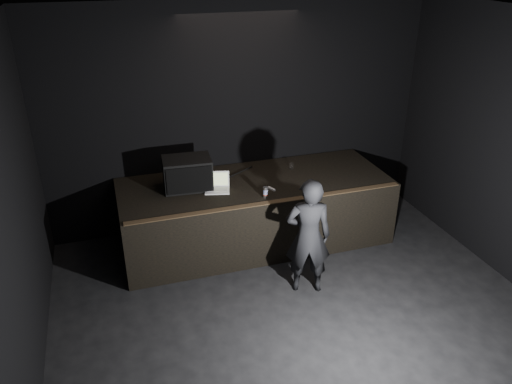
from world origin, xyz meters
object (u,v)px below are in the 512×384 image
at_px(person, 308,236).
at_px(beer_can, 265,192).
at_px(stage_monitor, 187,173).
at_px(stage_riser, 255,211).
at_px(laptop, 217,185).

bearing_deg(person, beer_can, -53.88).
height_order(stage_monitor, beer_can, stage_monitor).
height_order(stage_riser, beer_can, beer_can).
bearing_deg(stage_monitor, beer_can, -29.48).
bearing_deg(laptop, person, -41.38).
bearing_deg(beer_can, stage_riser, 87.74).
height_order(laptop, beer_can, laptop).
distance_m(laptop, person, 1.59).
height_order(stage_riser, stage_monitor, stage_monitor).
bearing_deg(stage_riser, person, -78.91).
relative_size(beer_can, person, 0.10).
xyz_separation_m(stage_monitor, beer_can, (0.96, -0.64, -0.15)).
bearing_deg(stage_monitor, stage_riser, -1.49).
relative_size(stage_riser, person, 2.49).
bearing_deg(laptop, beer_can, -23.78).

